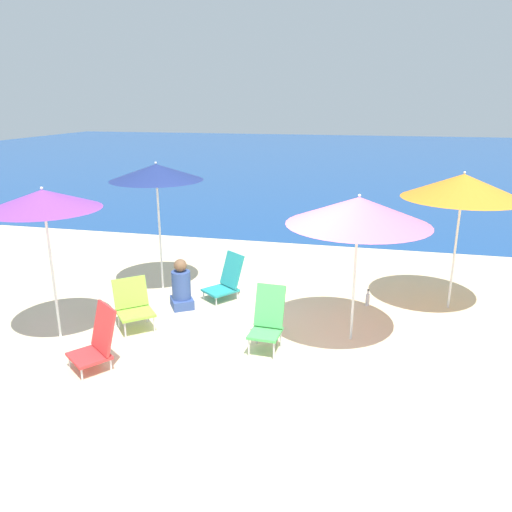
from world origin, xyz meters
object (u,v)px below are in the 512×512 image
object	(u,v)px
beach_umbrella_orange	(463,186)
beach_umbrella_navy	(156,172)
beach_chair_teal	(226,279)
beach_chair_lime	(133,304)
beach_umbrella_purple	(43,200)
beach_umbrella_pink	(359,211)
beach_chair_red	(97,340)
person_seated_near	(181,288)
water_bottle	(368,299)
beach_chair_green	(268,318)

from	to	relation	value
beach_umbrella_orange	beach_umbrella_navy	distance (m)	4.99
beach_chair_teal	beach_chair_lime	xyz separation A→B (m)	(-1.02, -1.46, 0.05)
beach_chair_teal	beach_umbrella_purple	bearing A→B (deg)	-96.67
beach_umbrella_navy	beach_umbrella_orange	bearing A→B (deg)	2.72
beach_chair_teal	beach_umbrella_pink	bearing A→B (deg)	10.56
beach_umbrella_orange	beach_umbrella_navy	world-z (taller)	beach_umbrella_navy
beach_umbrella_pink	beach_chair_teal	world-z (taller)	beach_umbrella_pink
beach_umbrella_navy	beach_chair_teal	distance (m)	2.20
beach_umbrella_orange	beach_chair_teal	xyz separation A→B (m)	(-3.71, -0.42, -1.69)
beach_chair_red	beach_umbrella_purple	bearing A→B (deg)	-175.28
beach_umbrella_pink	beach_chair_teal	bearing A→B (deg)	153.11
beach_umbrella_pink	person_seated_near	bearing A→B (deg)	169.16
water_bottle	beach_chair_red	bearing A→B (deg)	-139.72
beach_umbrella_purple	person_seated_near	bearing A→B (deg)	46.78
beach_umbrella_orange	beach_chair_lime	distance (m)	5.35
beach_umbrella_navy	person_seated_near	bearing A→B (deg)	-48.54
beach_umbrella_purple	beach_umbrella_navy	distance (m)	2.28
beach_chair_red	beach_chair_green	distance (m)	2.25
beach_umbrella_pink	water_bottle	size ratio (longest dim) A/B	7.25
beach_umbrella_navy	beach_chair_red	bearing A→B (deg)	-83.19
beach_chair_teal	person_seated_near	bearing A→B (deg)	-98.80
beach_chair_teal	water_bottle	world-z (taller)	beach_chair_teal
beach_chair_red	beach_umbrella_orange	bearing A→B (deg)	70.56
beach_umbrella_purple	person_seated_near	distance (m)	2.57
beach_chair_teal	person_seated_near	xyz separation A→B (m)	(-0.60, -0.58, 0.01)
beach_umbrella_purple	beach_chair_red	bearing A→B (deg)	-32.51
beach_umbrella_navy	beach_umbrella_pink	distance (m)	3.71
beach_umbrella_purple	water_bottle	xyz separation A→B (m)	(4.34, 2.19, -1.91)
beach_umbrella_navy	beach_chair_lime	xyz separation A→B (m)	(0.25, -1.65, -1.73)
beach_chair_teal	beach_chair_lime	world-z (taller)	beach_chair_teal
beach_chair_lime	water_bottle	xyz separation A→B (m)	(3.42, 1.65, -0.27)
beach_chair_teal	beach_umbrella_orange	bearing A→B (deg)	43.90
beach_chair_green	beach_chair_teal	bearing A→B (deg)	126.63
beach_chair_green	water_bottle	bearing A→B (deg)	57.41
beach_umbrella_navy	water_bottle	bearing A→B (deg)	0.13
beach_umbrella_orange	beach_umbrella_navy	bearing A→B (deg)	-177.28
beach_umbrella_navy	beach_chair_teal	xyz separation A→B (m)	(1.27, -0.18, -1.78)
beach_umbrella_purple	beach_chair_lime	size ratio (longest dim) A/B	2.88
beach_umbrella_purple	beach_chair_green	bearing A→B (deg)	6.84
water_bottle	beach_umbrella_pink	bearing A→B (deg)	-99.03
water_bottle	beach_chair_lime	bearing A→B (deg)	-154.22
beach_umbrella_purple	beach_umbrella_navy	world-z (taller)	beach_umbrella_navy
beach_umbrella_pink	water_bottle	bearing A→B (deg)	80.97
beach_chair_teal	beach_chair_lime	size ratio (longest dim) A/B	1.02
beach_umbrella_navy	person_seated_near	xyz separation A→B (m)	(0.67, -0.76, -1.77)
beach_chair_red	beach_chair_lime	size ratio (longest dim) A/B	1.06
person_seated_near	beach_chair_teal	bearing A→B (deg)	11.38
beach_umbrella_orange	beach_umbrella_purple	world-z (taller)	beach_umbrella_orange
beach_chair_green	person_seated_near	distance (m)	1.99
beach_umbrella_navy	beach_chair_teal	bearing A→B (deg)	-8.17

